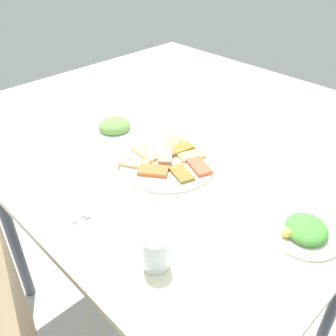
{
  "coord_description": "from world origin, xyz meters",
  "views": [
    {
      "loc": [
        -0.72,
        0.71,
        1.5
      ],
      "look_at": [
        0.03,
        -0.03,
        0.77
      ],
      "focal_mm": 39.82,
      "sensor_mm": 36.0,
      "label": 1
    }
  ],
  "objects_px": {
    "drinking_glass": "(156,252)",
    "pide_platter": "(168,162)",
    "fork": "(69,203)",
    "dining_table": "(168,199)",
    "salad_plate_greens": "(305,231)",
    "salad_plate_rice": "(114,127)",
    "spoon": "(59,208)",
    "paper_napkin": "(64,207)"
  },
  "relations": [
    {
      "from": "dining_table",
      "to": "salad_plate_greens",
      "type": "distance_m",
      "value": 0.47
    },
    {
      "from": "salad_plate_rice",
      "to": "drinking_glass",
      "type": "relative_size",
      "value": 2.01
    },
    {
      "from": "dining_table",
      "to": "salad_plate_greens",
      "type": "height_order",
      "value": "salad_plate_greens"
    },
    {
      "from": "salad_plate_rice",
      "to": "drinking_glass",
      "type": "distance_m",
      "value": 0.74
    },
    {
      "from": "dining_table",
      "to": "fork",
      "type": "xyz_separation_m",
      "value": [
        0.13,
        0.3,
        0.08
      ]
    },
    {
      "from": "pide_platter",
      "to": "salad_plate_greens",
      "type": "distance_m",
      "value": 0.53
    },
    {
      "from": "pide_platter",
      "to": "salad_plate_greens",
      "type": "height_order",
      "value": "salad_plate_greens"
    },
    {
      "from": "pide_platter",
      "to": "spoon",
      "type": "bearing_deg",
      "value": 82.39
    },
    {
      "from": "salad_plate_rice",
      "to": "spoon",
      "type": "xyz_separation_m",
      "value": [
        -0.28,
        0.43,
        -0.02
      ]
    },
    {
      "from": "dining_table",
      "to": "paper_napkin",
      "type": "distance_m",
      "value": 0.36
    },
    {
      "from": "dining_table",
      "to": "salad_plate_rice",
      "type": "relative_size",
      "value": 6.26
    },
    {
      "from": "fork",
      "to": "salad_plate_greens",
      "type": "bearing_deg",
      "value": -150.37
    },
    {
      "from": "spoon",
      "to": "pide_platter",
      "type": "bearing_deg",
      "value": -99.08
    },
    {
      "from": "dining_table",
      "to": "spoon",
      "type": "relative_size",
      "value": 6.99
    },
    {
      "from": "dining_table",
      "to": "paper_napkin",
      "type": "xyz_separation_m",
      "value": [
        0.13,
        0.32,
        0.08
      ]
    },
    {
      "from": "salad_plate_greens",
      "to": "salad_plate_rice",
      "type": "xyz_separation_m",
      "value": [
        0.86,
        0.02,
        0.01
      ]
    },
    {
      "from": "pide_platter",
      "to": "paper_napkin",
      "type": "xyz_separation_m",
      "value": [
        0.06,
        0.4,
        -0.01
      ]
    },
    {
      "from": "salad_plate_greens",
      "to": "drinking_glass",
      "type": "distance_m",
      "value": 0.43
    },
    {
      "from": "drinking_glass",
      "to": "spoon",
      "type": "relative_size",
      "value": 0.56
    },
    {
      "from": "fork",
      "to": "paper_napkin",
      "type": "bearing_deg",
      "value": 84.61
    },
    {
      "from": "drinking_glass",
      "to": "paper_napkin",
      "type": "distance_m",
      "value": 0.37
    },
    {
      "from": "salad_plate_rice",
      "to": "spoon",
      "type": "bearing_deg",
      "value": 122.85
    },
    {
      "from": "pide_platter",
      "to": "salad_plate_rice",
      "type": "xyz_separation_m",
      "value": [
        0.33,
        -0.01,
        0.01
      ]
    },
    {
      "from": "dining_table",
      "to": "fork",
      "type": "bearing_deg",
      "value": 66.27
    },
    {
      "from": "drinking_glass",
      "to": "spoon",
      "type": "distance_m",
      "value": 0.38
    },
    {
      "from": "drinking_glass",
      "to": "spoon",
      "type": "xyz_separation_m",
      "value": [
        0.37,
        0.07,
        -0.04
      ]
    },
    {
      "from": "pide_platter",
      "to": "fork",
      "type": "relative_size",
      "value": 1.75
    },
    {
      "from": "salad_plate_greens",
      "to": "drinking_glass",
      "type": "bearing_deg",
      "value": 60.4
    },
    {
      "from": "paper_napkin",
      "to": "salad_plate_greens",
      "type": "bearing_deg",
      "value": -143.81
    },
    {
      "from": "pide_platter",
      "to": "fork",
      "type": "height_order",
      "value": "pide_platter"
    },
    {
      "from": "drinking_glass",
      "to": "fork",
      "type": "xyz_separation_m",
      "value": [
        0.37,
        0.03,
        -0.04
      ]
    },
    {
      "from": "salad_plate_greens",
      "to": "paper_napkin",
      "type": "xyz_separation_m",
      "value": [
        0.58,
        0.43,
        -0.01
      ]
    },
    {
      "from": "pide_platter",
      "to": "paper_napkin",
      "type": "bearing_deg",
      "value": 82.05
    },
    {
      "from": "salad_plate_greens",
      "to": "paper_napkin",
      "type": "distance_m",
      "value": 0.72
    },
    {
      "from": "pide_platter",
      "to": "spoon",
      "type": "relative_size",
      "value": 1.99
    },
    {
      "from": "paper_napkin",
      "to": "spoon",
      "type": "bearing_deg",
      "value": 90.0
    },
    {
      "from": "dining_table",
      "to": "spoon",
      "type": "distance_m",
      "value": 0.37
    },
    {
      "from": "dining_table",
      "to": "drinking_glass",
      "type": "bearing_deg",
      "value": 130.63
    },
    {
      "from": "pide_platter",
      "to": "salad_plate_rice",
      "type": "bearing_deg",
      "value": -2.22
    },
    {
      "from": "fork",
      "to": "drinking_glass",
      "type": "bearing_deg",
      "value": 179.39
    },
    {
      "from": "pide_platter",
      "to": "spoon",
      "type": "distance_m",
      "value": 0.42
    },
    {
      "from": "drinking_glass",
      "to": "pide_platter",
      "type": "bearing_deg",
      "value": -48.08
    }
  ]
}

